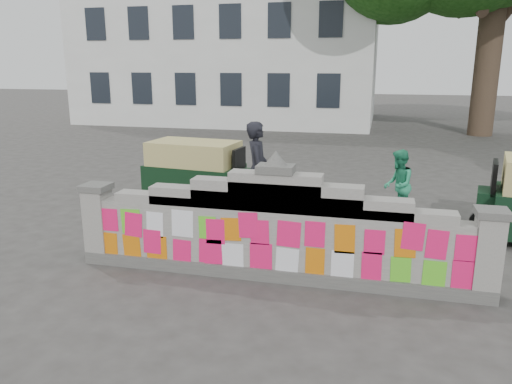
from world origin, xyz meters
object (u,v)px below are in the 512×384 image
rickshaw_left (197,170)px  cyclist_rider (257,182)px  cyclist_bike (257,200)px  pedestrian (398,185)px

rickshaw_left → cyclist_rider: bearing=-34.1°
cyclist_bike → rickshaw_left: rickshaw_left is taller
pedestrian → rickshaw_left: size_ratio=0.56×
cyclist_bike → pedestrian: size_ratio=1.42×
cyclist_bike → rickshaw_left: 2.50m
pedestrian → cyclist_rider: bearing=-65.7°
cyclist_rider → rickshaw_left: (-1.90, 1.62, -0.20)m
cyclist_rider → rickshaw_left: cyclist_rider is taller
cyclist_bike → rickshaw_left: size_ratio=0.80×
cyclist_bike → rickshaw_left: (-1.90, 1.62, 0.19)m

